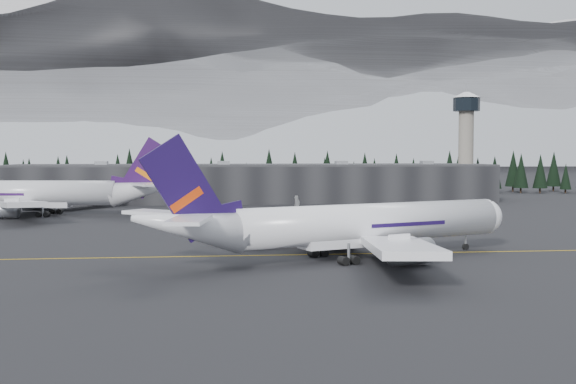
{
  "coord_description": "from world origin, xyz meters",
  "views": [
    {
      "loc": [
        -15.31,
        -117.17,
        16.6
      ],
      "look_at": [
        0.0,
        20.0,
        9.0
      ],
      "focal_mm": 45.0,
      "sensor_mm": 36.0,
      "label": 1
    }
  ],
  "objects": [
    {
      "name": "control_tower",
      "position": [
        75.0,
        128.0,
        23.41
      ],
      "size": [
        10.0,
        10.0,
        37.7
      ],
      "color": "gray",
      "rests_on": "ground"
    },
    {
      "name": "taxiline",
      "position": [
        0.0,
        -2.0,
        0.01
      ],
      "size": [
        400.0,
        0.4,
        0.02
      ],
      "primitive_type": "cube",
      "color": "gold",
      "rests_on": "ground"
    },
    {
      "name": "gse_vehicle_b",
      "position": [
        11.08,
        94.43,
        0.65
      ],
      "size": [
        4.1,
        2.41,
        1.31
      ],
      "primitive_type": "imported",
      "rotation": [
        0.0,
        0.0,
        -1.33
      ],
      "color": "silver",
      "rests_on": "ground"
    },
    {
      "name": "terminal",
      "position": [
        0.0,
        125.0,
        6.3
      ],
      "size": [
        160.0,
        30.0,
        12.6
      ],
      "color": "black",
      "rests_on": "ground"
    },
    {
      "name": "gse_vehicle_a",
      "position": [
        -17.63,
        92.04,
        0.66
      ],
      "size": [
        3.75,
        5.2,
        1.31
      ],
      "primitive_type": "imported",
      "rotation": [
        0.0,
        0.0,
        0.37
      ],
      "color": "silver",
      "rests_on": "ground"
    },
    {
      "name": "treeline",
      "position": [
        0.0,
        162.0,
        7.5
      ],
      "size": [
        360.0,
        20.0,
        15.0
      ],
      "primitive_type": "cube",
      "color": "black",
      "rests_on": "ground"
    },
    {
      "name": "mountain_ridge",
      "position": [
        0.0,
        1000.0,
        0.0
      ],
      "size": [
        4400.0,
        900.0,
        420.0
      ],
      "primitive_type": null,
      "color": "white",
      "rests_on": "ground"
    },
    {
      "name": "jet_main",
      "position": [
        4.95,
        -8.43,
        5.4
      ],
      "size": [
        62.81,
        56.09,
        19.14
      ],
      "rotation": [
        0.0,
        0.0,
        0.37
      ],
      "color": "white",
      "rests_on": "ground"
    },
    {
      "name": "jet_parked",
      "position": [
        -58.1,
        77.57,
        5.81
      ],
      "size": [
        69.86,
        64.1,
        20.6
      ],
      "rotation": [
        0.0,
        0.0,
        3.01
      ],
      "color": "silver",
      "rests_on": "ground"
    },
    {
      "name": "ground",
      "position": [
        0.0,
        0.0,
        0.0
      ],
      "size": [
        1400.0,
        1400.0,
        0.0
      ],
      "primitive_type": "plane",
      "color": "black",
      "rests_on": "ground"
    }
  ]
}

